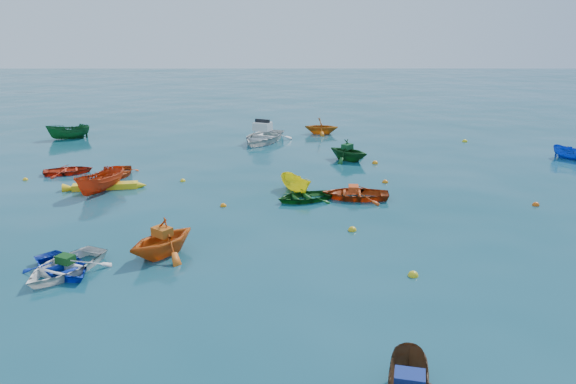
{
  "coord_description": "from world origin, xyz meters",
  "views": [
    {
      "loc": [
        -0.04,
        -22.16,
        8.93
      ],
      "look_at": [
        0.0,
        5.0,
        0.4
      ],
      "focal_mm": 35.0,
      "sensor_mm": 36.0,
      "label": 1
    }
  ],
  "objects_px": {
    "dinghy_white_near": "(65,273)",
    "kayak_yellow": "(106,189)",
    "dinghy_blue_sw": "(63,272)",
    "motorboat_white": "(263,142)"
  },
  "relations": [
    {
      "from": "dinghy_white_near",
      "to": "kayak_yellow",
      "type": "relative_size",
      "value": 0.83
    },
    {
      "from": "dinghy_blue_sw",
      "to": "kayak_yellow",
      "type": "xyz_separation_m",
      "value": [
        -1.65,
        10.36,
        0.0
      ]
    },
    {
      "from": "dinghy_white_near",
      "to": "motorboat_white",
      "type": "xyz_separation_m",
      "value": [
        6.28,
        22.28,
        0.0
      ]
    },
    {
      "from": "motorboat_white",
      "to": "dinghy_blue_sw",
      "type": "bearing_deg",
      "value": -83.8
    },
    {
      "from": "dinghy_white_near",
      "to": "kayak_yellow",
      "type": "height_order",
      "value": "dinghy_white_near"
    },
    {
      "from": "dinghy_blue_sw",
      "to": "dinghy_white_near",
      "type": "bearing_deg",
      "value": -75.91
    },
    {
      "from": "dinghy_blue_sw",
      "to": "motorboat_white",
      "type": "distance_m",
      "value": 23.12
    },
    {
      "from": "kayak_yellow",
      "to": "motorboat_white",
      "type": "distance_m",
      "value": 14.32
    },
    {
      "from": "dinghy_blue_sw",
      "to": "motorboat_white",
      "type": "relative_size",
      "value": 0.62
    },
    {
      "from": "dinghy_white_near",
      "to": "kayak_yellow",
      "type": "xyz_separation_m",
      "value": [
        -1.74,
        10.41,
        0.0
      ]
    }
  ]
}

